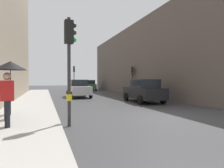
{
  "coord_description": "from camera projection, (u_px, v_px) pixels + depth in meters",
  "views": [
    {
      "loc": [
        -5.06,
        -7.41,
        1.67
      ],
      "look_at": [
        0.25,
        7.41,
        1.38
      ],
      "focal_mm": 30.27,
      "sensor_mm": 36.0,
      "label": 1
    }
  ],
  "objects": [
    {
      "name": "pedestrian_with_grey_backpack",
      "position": [
        5.0,
        94.0,
        7.22
      ],
      "size": [
        0.65,
        0.44,
        1.77
      ],
      "color": "black",
      "rests_on": "sidewalk_kerb"
    },
    {
      "name": "car_silver_hatchback",
      "position": [
        79.0,
        88.0,
        18.98
      ],
      "size": [
        2.07,
        4.22,
        1.76
      ],
      "color": "#BCBCC1",
      "rests_on": "ground"
    },
    {
      "name": "building_facade_right",
      "position": [
        167.0,
        63.0,
        25.42
      ],
      "size": [
        12.0,
        27.46,
        8.16
      ],
      "primitive_type": "cube",
      "color": "#5B514C",
      "rests_on": "ground"
    },
    {
      "name": "ground_plane",
      "position": [
        161.0,
        117.0,
        8.71
      ],
      "size": [
        120.0,
        120.0,
        0.0
      ],
      "primitive_type": "plane",
      "color": "#38383A"
    },
    {
      "name": "traffic_light_near_left",
      "position": [
        70.0,
        52.0,
        6.83
      ],
      "size": [
        0.44,
        0.27,
        3.94
      ],
      "color": "#2D2D2D",
      "rests_on": "ground"
    },
    {
      "name": "car_dark_suv",
      "position": [
        144.0,
        91.0,
        14.53
      ],
      "size": [
        2.18,
        4.28,
        1.76
      ],
      "color": "black",
      "rests_on": "ground"
    },
    {
      "name": "traffic_light_far_median",
      "position": [
        74.0,
        74.0,
        29.33
      ],
      "size": [
        0.25,
        0.43,
        3.96
      ],
      "color": "#2D2D2D",
      "rests_on": "ground"
    },
    {
      "name": "pedestrian_with_black_backpack",
      "position": [
        8.0,
        92.0,
        8.3
      ],
      "size": [
        0.63,
        0.37,
        1.77
      ],
      "color": "black",
      "rests_on": "sidewalk_kerb"
    },
    {
      "name": "pedestrian_with_umbrella",
      "position": [
        9.0,
        75.0,
        6.12
      ],
      "size": [
        1.0,
        1.0,
        2.14
      ],
      "color": "black",
      "rests_on": "sidewalk_kerb"
    },
    {
      "name": "traffic_light_mid_street",
      "position": [
        132.0,
        75.0,
        21.13
      ],
      "size": [
        0.33,
        0.45,
        3.29
      ],
      "color": "#2D2D2D",
      "rests_on": "ground"
    },
    {
      "name": "sidewalk_kerb",
      "position": [
        31.0,
        105.0,
        12.37
      ],
      "size": [
        2.71,
        40.0,
        0.16
      ],
      "primitive_type": "cube",
      "color": "#A8A5A0",
      "rests_on": "ground"
    },
    {
      "name": "car_green_estate",
      "position": [
        89.0,
        85.0,
        31.9
      ],
      "size": [
        2.28,
        4.33,
        1.76
      ],
      "color": "#2D6038",
      "rests_on": "ground"
    }
  ]
}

